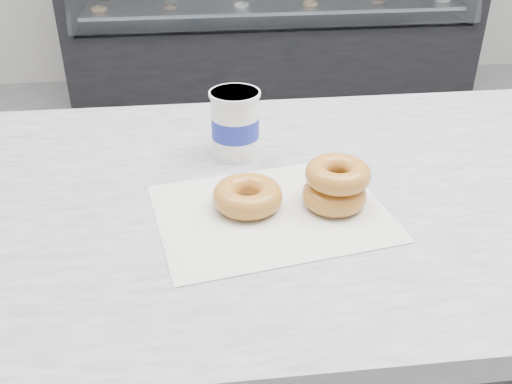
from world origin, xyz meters
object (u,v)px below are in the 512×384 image
coffee_cup (235,123)px  display_case (271,17)px  donut_stack (336,185)px  counter (452,362)px  donut_single (248,196)px

coffee_cup → display_case: bearing=87.2°
display_case → coffee_cup: (-0.43, -2.59, 0.47)m
donut_stack → coffee_cup: size_ratio=0.97×
counter → donut_stack: donut_stack is taller
donut_single → display_case: bearing=81.2°
counter → coffee_cup: 0.68m
display_case → donut_stack: 2.83m
donut_stack → coffee_cup: (-0.14, 0.19, 0.02)m
display_case → donut_stack: size_ratio=20.76×
display_case → donut_stack: (-0.30, -2.78, 0.45)m
donut_stack → coffee_cup: bearing=125.9°
counter → donut_single: (-0.43, -0.05, 0.47)m
donut_single → donut_stack: size_ratio=0.93×
display_case → donut_single: 2.84m
donut_single → coffee_cup: (-0.00, 0.18, 0.04)m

